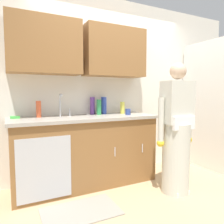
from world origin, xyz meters
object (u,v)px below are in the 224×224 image
(person_at_sink, at_px, (176,138))
(bottle_cleaner_spray, at_px, (39,109))
(bottle_water_short, at_px, (92,106))
(cup_by_sink, at_px, (128,112))
(bottle_water_tall, at_px, (99,107))
(sponge, at_px, (15,117))
(sink, at_px, (66,119))
(bottle_soap, at_px, (104,105))
(bottle_dish_liquid, at_px, (122,108))

(person_at_sink, distance_m, bottle_cleaner_spray, 1.80)
(bottle_water_short, height_order, cup_by_sink, bottle_water_short)
(bottle_water_tall, bearing_deg, sponge, 178.89)
(bottle_cleaner_spray, distance_m, sponge, 0.30)
(sink, xyz_separation_m, bottle_cleaner_spray, (-0.31, 0.16, 0.12))
(sponge, bearing_deg, bottle_cleaner_spray, -0.01)
(bottle_soap, height_order, bottle_cleaner_spray, bottle_soap)
(bottle_dish_liquid, bearing_deg, bottle_water_short, 170.23)
(sponge, bearing_deg, bottle_dish_liquid, -0.88)
(bottle_soap, height_order, bottle_water_short, same)
(bottle_dish_liquid, xyz_separation_m, bottle_water_tall, (-0.39, 0.00, 0.02))
(sink, xyz_separation_m, person_at_sink, (1.20, -0.74, -0.23))
(bottle_soap, distance_m, bottle_water_short, 0.19)
(sink, xyz_separation_m, bottle_dish_liquid, (0.91, 0.14, 0.10))
(person_at_sink, height_order, bottle_dish_liquid, person_at_sink)
(person_at_sink, bearing_deg, bottle_water_tall, 127.81)
(bottle_cleaner_spray, bearing_deg, person_at_sink, -30.57)
(cup_by_sink, distance_m, sponge, 1.51)
(cup_by_sink, relative_size, sponge, 0.80)
(bottle_water_short, bearing_deg, person_at_sink, -51.79)
(bottle_soap, xyz_separation_m, sponge, (-1.24, -0.06, -0.11))
(bottle_cleaner_spray, bearing_deg, cup_by_sink, -10.82)
(bottle_cleaner_spray, height_order, sponge, bottle_cleaner_spray)
(sink, height_order, sponge, sink)
(bottle_soap, bearing_deg, person_at_sink, -59.49)
(bottle_water_short, bearing_deg, sink, -154.55)
(sponge, bearing_deg, bottle_water_short, 3.07)
(person_at_sink, distance_m, cup_by_sink, 0.79)
(bottle_water_short, xyz_separation_m, cup_by_sink, (0.44, -0.29, -0.08))
(bottle_cleaner_spray, relative_size, sponge, 1.95)
(sink, xyz_separation_m, bottle_water_short, (0.45, 0.22, 0.14))
(bottle_water_short, xyz_separation_m, sponge, (-1.05, -0.06, -0.11))
(person_at_sink, height_order, bottle_water_short, person_at_sink)
(person_at_sink, xyz_separation_m, bottle_cleaner_spray, (-1.52, 0.90, 0.36))
(bottle_water_tall, relative_size, cup_by_sink, 2.52)
(sink, distance_m, bottle_water_tall, 0.56)
(bottle_water_short, relative_size, sponge, 2.33)
(bottle_dish_liquid, distance_m, bottle_water_tall, 0.39)
(bottle_water_short, bearing_deg, bottle_water_tall, -47.59)
(bottle_soap, bearing_deg, cup_by_sink, -48.89)
(sink, xyz_separation_m, sponge, (-0.60, 0.16, 0.03))
(bottle_soap, bearing_deg, bottle_dish_liquid, -16.88)
(bottle_soap, xyz_separation_m, bottle_dish_liquid, (0.28, -0.08, -0.04))
(sponge, bearing_deg, sink, -14.89)
(sink, bearing_deg, bottle_soap, 18.99)
(bottle_dish_liquid, bearing_deg, cup_by_sink, -96.11)
(sink, xyz_separation_m, bottle_soap, (0.64, 0.22, 0.14))
(bottle_soap, relative_size, bottle_water_tall, 1.16)
(sponge, bearing_deg, bottle_soap, 2.81)
(bottle_dish_liquid, relative_size, cup_by_sink, 2.06)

